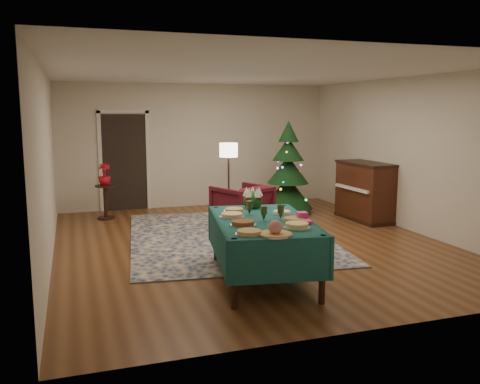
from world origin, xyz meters
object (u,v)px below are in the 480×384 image
object	(u,v)px
buffet_table	(263,231)
potted_plant	(104,179)
armchair	(242,205)
side_table	(105,203)
piano	(365,192)
floor_lamp	(229,155)
christmas_tree	(288,172)
gift_box	(302,216)

from	to	relation	value
buffet_table	potted_plant	bearing A→B (deg)	110.18
armchair	side_table	world-z (taller)	armchair
piano	side_table	bearing A→B (deg)	160.53
side_table	potted_plant	xyz separation A→B (m)	(0.00, 0.00, 0.46)
floor_lamp	piano	bearing A→B (deg)	-23.22
buffet_table	side_table	size ratio (longest dim) A/B	3.21
buffet_table	floor_lamp	size ratio (longest dim) A/B	1.45
armchair	christmas_tree	xyz separation A→B (m)	(1.39, 1.12, 0.42)
side_table	piano	xyz separation A→B (m)	(4.79, -1.69, 0.23)
armchair	potted_plant	xyz separation A→B (m)	(-2.28, 1.65, 0.35)
floor_lamp	gift_box	bearing A→B (deg)	-94.08
gift_box	christmas_tree	distance (m)	4.39
christmas_tree	side_table	bearing A→B (deg)	171.75
buffet_table	floor_lamp	bearing A→B (deg)	79.17
armchair	potted_plant	world-z (taller)	potted_plant
potted_plant	armchair	bearing A→B (deg)	-35.88
christmas_tree	piano	distance (m)	1.64
gift_box	armchair	size ratio (longest dim) A/B	0.14
potted_plant	piano	size ratio (longest dim) A/B	0.32
potted_plant	gift_box	bearing A→B (deg)	-65.96
piano	floor_lamp	bearing A→B (deg)	156.78
gift_box	christmas_tree	bearing A→B (deg)	68.49
side_table	piano	size ratio (longest dim) A/B	0.50
gift_box	armchair	world-z (taller)	armchair
gift_box	potted_plant	xyz separation A→B (m)	(-2.06, 4.61, -0.04)
buffet_table	potted_plant	size ratio (longest dim) A/B	5.08
side_table	christmas_tree	world-z (taller)	christmas_tree
armchair	floor_lamp	xyz separation A→B (m)	(0.06, 1.01, 0.82)
floor_lamp	side_table	world-z (taller)	floor_lamp
buffet_table	potted_plant	world-z (taller)	potted_plant
gift_box	armchair	distance (m)	3.00
christmas_tree	piano	xyz separation A→B (m)	(1.12, -1.16, -0.31)
potted_plant	piano	xyz separation A→B (m)	(4.79, -1.69, -0.24)
piano	potted_plant	bearing A→B (deg)	160.53
side_table	armchair	bearing A→B (deg)	-35.88
gift_box	piano	xyz separation A→B (m)	(2.73, 2.92, -0.27)
armchair	floor_lamp	world-z (taller)	floor_lamp
buffet_table	side_table	distance (m)	4.71
armchair	floor_lamp	size ratio (longest dim) A/B	0.60
floor_lamp	christmas_tree	size ratio (longest dim) A/B	0.78
christmas_tree	gift_box	bearing A→B (deg)	-111.51
buffet_table	side_table	bearing A→B (deg)	110.18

